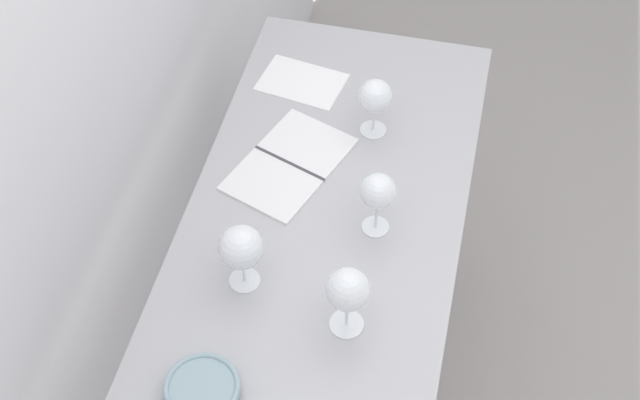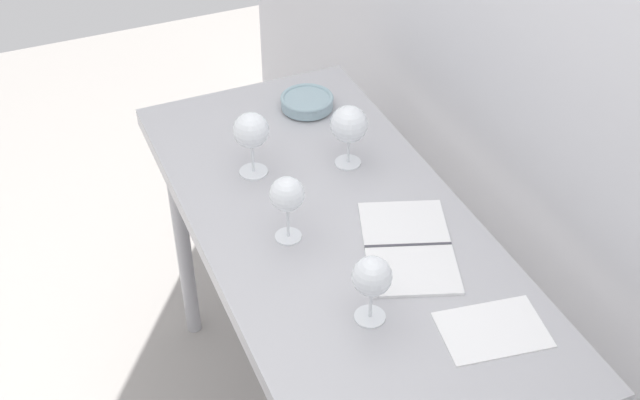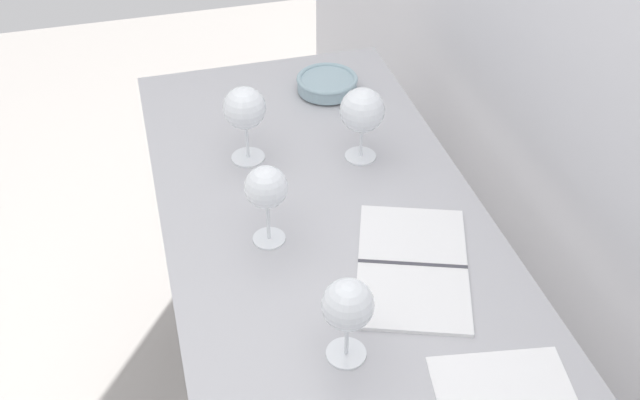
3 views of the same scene
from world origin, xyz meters
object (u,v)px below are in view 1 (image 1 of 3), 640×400
(wine_glass_far_left, at_px, (241,249))
(tasting_bowl, at_px, (203,390))
(wine_glass_near_center, at_px, (378,194))
(wine_glass_near_left, at_px, (348,291))
(open_notebook, at_px, (289,164))
(wine_glass_near_right, at_px, (375,97))
(tasting_sheet_upper, at_px, (302,82))

(wine_glass_far_left, xyz_separation_m, tasting_bowl, (-0.29, 0.00, -0.10))
(wine_glass_near_center, bearing_deg, wine_glass_near_left, 177.63)
(wine_glass_near_center, distance_m, open_notebook, 0.31)
(wine_glass_near_center, xyz_separation_m, open_notebook, (0.15, 0.24, -0.12))
(wine_glass_near_right, height_order, wine_glass_far_left, wine_glass_far_left)
(wine_glass_near_right, distance_m, open_notebook, 0.27)
(wine_glass_near_left, distance_m, wine_glass_near_center, 0.27)
(wine_glass_near_left, distance_m, open_notebook, 0.50)
(wine_glass_far_left, relative_size, tasting_bowl, 1.12)
(wine_glass_far_left, distance_m, open_notebook, 0.38)
(wine_glass_far_left, xyz_separation_m, tasting_sheet_upper, (0.66, 0.03, -0.12))
(wine_glass_far_left, xyz_separation_m, open_notebook, (0.36, -0.01, -0.12))
(open_notebook, bearing_deg, tasting_bowl, -161.27)
(open_notebook, height_order, tasting_sheet_upper, open_notebook)
(wine_glass_near_right, relative_size, open_notebook, 0.43)
(open_notebook, bearing_deg, wine_glass_near_right, -27.40)
(tasting_bowl, bearing_deg, wine_glass_near_center, -27.28)
(wine_glass_near_left, height_order, wine_glass_far_left, wine_glass_near_left)
(wine_glass_near_left, bearing_deg, tasting_sheet_upper, 20.76)
(wine_glass_near_right, height_order, tasting_bowl, wine_glass_near_right)
(wine_glass_far_left, bearing_deg, wine_glass_near_center, -50.34)
(open_notebook, distance_m, tasting_bowl, 0.65)
(wine_glass_near_center, height_order, open_notebook, wine_glass_near_center)
(wine_glass_near_left, xyz_separation_m, wine_glass_far_left, (0.06, 0.24, -0.01))
(open_notebook, relative_size, tasting_sheet_upper, 1.71)
(wine_glass_near_center, height_order, tasting_bowl, wine_glass_near_center)
(wine_glass_near_left, xyz_separation_m, wine_glass_near_right, (0.59, 0.05, -0.01))
(open_notebook, xyz_separation_m, tasting_sheet_upper, (0.30, 0.04, -0.00))
(wine_glass_near_right, xyz_separation_m, wine_glass_near_center, (-0.31, -0.06, 0.01))
(tasting_sheet_upper, bearing_deg, wine_glass_near_right, -112.07)
(wine_glass_near_left, height_order, open_notebook, wine_glass_near_left)
(wine_glass_near_right, xyz_separation_m, tasting_sheet_upper, (0.14, 0.22, -0.11))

